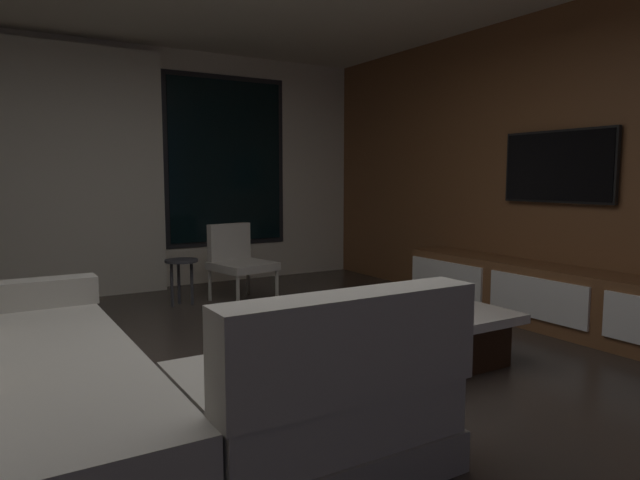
{
  "coord_description": "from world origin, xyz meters",
  "views": [
    {
      "loc": [
        -1.28,
        -2.84,
        1.25
      ],
      "look_at": [
        0.9,
        0.75,
        0.79
      ],
      "focal_mm": 31.79,
      "sensor_mm": 36.0,
      "label": 1
    }
  ],
  "objects_px": {
    "mounted_tv": "(558,167)",
    "book_stack_on_coffee_table": "(384,304)",
    "sectional_couch": "(105,389)",
    "accent_chair_near_window": "(238,258)",
    "media_console": "(559,300)",
    "side_stool": "(181,268)",
    "coffee_table": "(405,332)"
  },
  "relations": [
    {
      "from": "mounted_tv",
      "to": "book_stack_on_coffee_table",
      "type": "bearing_deg",
      "value": -178.73
    },
    {
      "from": "sectional_couch",
      "to": "accent_chair_near_window",
      "type": "height_order",
      "value": "sectional_couch"
    },
    {
      "from": "mounted_tv",
      "to": "media_console",
      "type": "bearing_deg",
      "value": -132.43
    },
    {
      "from": "accent_chair_near_window",
      "to": "media_console",
      "type": "xyz_separation_m",
      "value": [
        1.79,
        -2.47,
        -0.18
      ]
    },
    {
      "from": "sectional_couch",
      "to": "mounted_tv",
      "type": "bearing_deg",
      "value": 6.5
    },
    {
      "from": "book_stack_on_coffee_table",
      "to": "side_stool",
      "type": "height_order",
      "value": "side_stool"
    },
    {
      "from": "coffee_table",
      "to": "accent_chair_near_window",
      "type": "distance_m",
      "value": 2.41
    },
    {
      "from": "sectional_couch",
      "to": "coffee_table",
      "type": "height_order",
      "value": "sectional_couch"
    },
    {
      "from": "media_console",
      "to": "coffee_table",
      "type": "bearing_deg",
      "value": 176.75
    },
    {
      "from": "book_stack_on_coffee_table",
      "to": "mounted_tv",
      "type": "distance_m",
      "value": 2.1
    },
    {
      "from": "mounted_tv",
      "to": "coffee_table",
      "type": "bearing_deg",
      "value": -176.37
    },
    {
      "from": "coffee_table",
      "to": "book_stack_on_coffee_table",
      "type": "xyz_separation_m",
      "value": [
        -0.14,
        0.07,
        0.2
      ]
    },
    {
      "from": "media_console",
      "to": "mounted_tv",
      "type": "xyz_separation_m",
      "value": [
        0.18,
        0.2,
        1.1
      ]
    },
    {
      "from": "accent_chair_near_window",
      "to": "side_stool",
      "type": "distance_m",
      "value": 0.59
    },
    {
      "from": "side_stool",
      "to": "media_console",
      "type": "bearing_deg",
      "value": -46.62
    },
    {
      "from": "coffee_table",
      "to": "media_console",
      "type": "relative_size",
      "value": 0.37
    },
    {
      "from": "book_stack_on_coffee_table",
      "to": "sectional_couch",
      "type": "bearing_deg",
      "value": -168.47
    },
    {
      "from": "coffee_table",
      "to": "media_console",
      "type": "distance_m",
      "value": 1.56
    },
    {
      "from": "sectional_couch",
      "to": "side_stool",
      "type": "relative_size",
      "value": 5.43
    },
    {
      "from": "book_stack_on_coffee_table",
      "to": "media_console",
      "type": "height_order",
      "value": "media_console"
    },
    {
      "from": "coffee_table",
      "to": "mounted_tv",
      "type": "bearing_deg",
      "value": 3.63
    },
    {
      "from": "media_console",
      "to": "mounted_tv",
      "type": "bearing_deg",
      "value": 47.57
    },
    {
      "from": "sectional_couch",
      "to": "media_console",
      "type": "distance_m",
      "value": 3.6
    },
    {
      "from": "side_stool",
      "to": "media_console",
      "type": "height_order",
      "value": "media_console"
    },
    {
      "from": "accent_chair_near_window",
      "to": "coffee_table",
      "type": "bearing_deg",
      "value": -84.41
    },
    {
      "from": "media_console",
      "to": "mounted_tv",
      "type": "height_order",
      "value": "mounted_tv"
    },
    {
      "from": "coffee_table",
      "to": "accent_chair_near_window",
      "type": "xyz_separation_m",
      "value": [
        -0.23,
        2.39,
        0.25
      ]
    },
    {
      "from": "media_console",
      "to": "sectional_couch",
      "type": "bearing_deg",
      "value": -176.3
    },
    {
      "from": "book_stack_on_coffee_table",
      "to": "side_stool",
      "type": "xyz_separation_m",
      "value": [
        -0.68,
        2.35,
        -0.01
      ]
    },
    {
      "from": "sectional_couch",
      "to": "accent_chair_near_window",
      "type": "relative_size",
      "value": 3.21
    },
    {
      "from": "accent_chair_near_window",
      "to": "mounted_tv",
      "type": "distance_m",
      "value": 3.14
    },
    {
      "from": "sectional_couch",
      "to": "coffee_table",
      "type": "distance_m",
      "value": 2.07
    }
  ]
}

